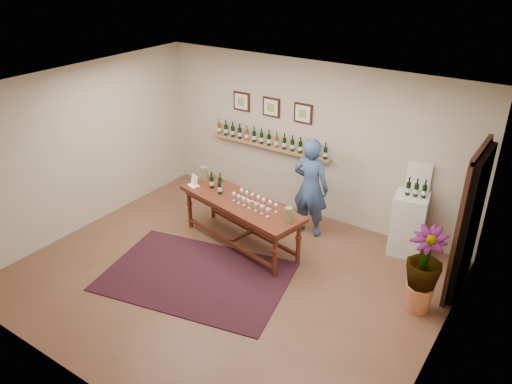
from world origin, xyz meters
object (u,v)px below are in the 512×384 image
Objects in this scene: person at (311,187)px; tasting_table at (240,208)px; potted_plant at (423,271)px; display_pedestal at (408,224)px.

tasting_table is at bearing 50.07° from person.
person reaches higher than potted_plant.
person reaches higher than tasting_table.
display_pedestal is 1.66m from person.
tasting_table is 1.24m from person.
display_pedestal is (2.33, 1.32, -0.18)m from tasting_table.
person is at bearing -167.62° from display_pedestal.
person is at bearing 156.26° from potted_plant.
potted_plant is at bearing 11.89° from tasting_table.
display_pedestal is at bearing 41.44° from tasting_table.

